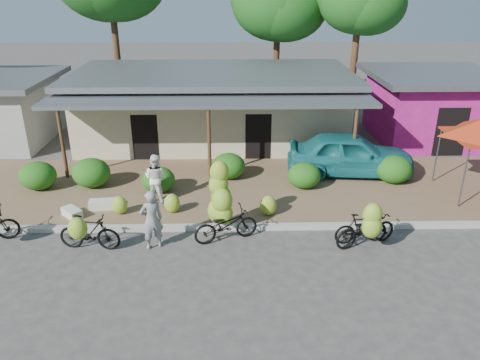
{
  "coord_description": "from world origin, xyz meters",
  "views": [
    {
      "loc": [
        0.82,
        -10.97,
        7.27
      ],
      "look_at": [
        1.12,
        3.15,
        1.2
      ],
      "focal_mm": 35.0,
      "sensor_mm": 36.0,
      "label": 1
    }
  ],
  "objects_px": {
    "bike_center": "(223,211)",
    "vendor": "(152,220)",
    "sack_far": "(72,213)",
    "bystander": "(156,178)",
    "bike_far_right": "(366,229)",
    "bike_right": "(365,226)",
    "sack_near": "(102,204)",
    "teal_van": "(350,154)",
    "bike_left": "(88,232)",
    "tree_center_right": "(274,1)"
  },
  "relations": [
    {
      "from": "tree_center_right",
      "to": "sack_near",
      "type": "height_order",
      "value": "tree_center_right"
    },
    {
      "from": "tree_center_right",
      "to": "sack_far",
      "type": "bearing_deg",
      "value": -119.03
    },
    {
      "from": "bike_center",
      "to": "vendor",
      "type": "distance_m",
      "value": 2.13
    },
    {
      "from": "sack_near",
      "to": "teal_van",
      "type": "height_order",
      "value": "teal_van"
    },
    {
      "from": "bike_left",
      "to": "vendor",
      "type": "relative_size",
      "value": 1.03
    },
    {
      "from": "bike_center",
      "to": "bike_right",
      "type": "relative_size",
      "value": 1.41
    },
    {
      "from": "bystander",
      "to": "bike_far_right",
      "type": "bearing_deg",
      "value": 178.37
    },
    {
      "from": "teal_van",
      "to": "bystander",
      "type": "bearing_deg",
      "value": 113.3
    },
    {
      "from": "bike_far_right",
      "to": "teal_van",
      "type": "height_order",
      "value": "teal_van"
    },
    {
      "from": "vendor",
      "to": "bike_right",
      "type": "bearing_deg",
      "value": 155.93
    },
    {
      "from": "bike_right",
      "to": "bike_far_right",
      "type": "height_order",
      "value": "bike_right"
    },
    {
      "from": "bike_left",
      "to": "bike_center",
      "type": "xyz_separation_m",
      "value": [
        3.88,
        0.7,
        0.26
      ]
    },
    {
      "from": "bike_right",
      "to": "vendor",
      "type": "height_order",
      "value": "vendor"
    },
    {
      "from": "bike_far_right",
      "to": "teal_van",
      "type": "xyz_separation_m",
      "value": [
        0.76,
        5.27,
        0.43
      ]
    },
    {
      "from": "tree_center_right",
      "to": "bike_center",
      "type": "distance_m",
      "value": 16.2
    },
    {
      "from": "bike_center",
      "to": "bike_far_right",
      "type": "height_order",
      "value": "bike_center"
    },
    {
      "from": "bike_center",
      "to": "teal_van",
      "type": "relative_size",
      "value": 0.49
    },
    {
      "from": "teal_van",
      "to": "sack_far",
      "type": "bearing_deg",
      "value": 115.22
    },
    {
      "from": "bike_far_right",
      "to": "bike_left",
      "type": "bearing_deg",
      "value": 71.08
    },
    {
      "from": "sack_far",
      "to": "bystander",
      "type": "height_order",
      "value": "bystander"
    },
    {
      "from": "sack_near",
      "to": "bike_far_right",
      "type": "bearing_deg",
      "value": -15.81
    },
    {
      "from": "bike_center",
      "to": "bike_far_right",
      "type": "relative_size",
      "value": 1.13
    },
    {
      "from": "bike_right",
      "to": "bystander",
      "type": "distance_m",
      "value": 7.17
    },
    {
      "from": "bike_left",
      "to": "teal_van",
      "type": "bearing_deg",
      "value": -51.64
    },
    {
      "from": "sack_far",
      "to": "vendor",
      "type": "height_order",
      "value": "vendor"
    },
    {
      "from": "bike_far_right",
      "to": "bike_right",
      "type": "bearing_deg",
      "value": 121.3
    },
    {
      "from": "sack_far",
      "to": "teal_van",
      "type": "bearing_deg",
      "value": 19.42
    },
    {
      "from": "bike_far_right",
      "to": "vendor",
      "type": "xyz_separation_m",
      "value": [
        -6.24,
        -0.0,
        0.39
      ]
    },
    {
      "from": "bike_right",
      "to": "bystander",
      "type": "relative_size",
      "value": 0.98
    },
    {
      "from": "bike_left",
      "to": "sack_near",
      "type": "height_order",
      "value": "bike_left"
    },
    {
      "from": "sack_near",
      "to": "vendor",
      "type": "height_order",
      "value": "vendor"
    },
    {
      "from": "bike_center",
      "to": "sack_near",
      "type": "xyz_separation_m",
      "value": [
        -4.13,
        1.78,
        -0.61
      ]
    },
    {
      "from": "bike_far_right",
      "to": "bystander",
      "type": "distance_m",
      "value": 7.2
    },
    {
      "from": "bike_right",
      "to": "bike_far_right",
      "type": "relative_size",
      "value": 0.8
    },
    {
      "from": "tree_center_right",
      "to": "bike_far_right",
      "type": "height_order",
      "value": "tree_center_right"
    },
    {
      "from": "bystander",
      "to": "sack_near",
      "type": "bearing_deg",
      "value": 41.71
    },
    {
      "from": "bike_center",
      "to": "tree_center_right",
      "type": "bearing_deg",
      "value": -29.51
    },
    {
      "from": "sack_far",
      "to": "vendor",
      "type": "relative_size",
      "value": 0.41
    },
    {
      "from": "bike_right",
      "to": "sack_far",
      "type": "distance_m",
      "value": 9.28
    },
    {
      "from": "bike_far_right",
      "to": "bystander",
      "type": "height_order",
      "value": "bystander"
    },
    {
      "from": "bike_left",
      "to": "sack_far",
      "type": "bearing_deg",
      "value": 36.67
    },
    {
      "from": "bike_left",
      "to": "vendor",
      "type": "distance_m",
      "value": 1.85
    },
    {
      "from": "tree_center_right",
      "to": "bike_center",
      "type": "height_order",
      "value": "tree_center_right"
    },
    {
      "from": "sack_near",
      "to": "sack_far",
      "type": "bearing_deg",
      "value": -145.31
    },
    {
      "from": "sack_near",
      "to": "vendor",
      "type": "distance_m",
      "value": 3.2
    },
    {
      "from": "bike_left",
      "to": "bike_right",
      "type": "xyz_separation_m",
      "value": [
        8.0,
        0.06,
        0.07
      ]
    },
    {
      "from": "tree_center_right",
      "to": "vendor",
      "type": "relative_size",
      "value": 4.44
    },
    {
      "from": "bike_left",
      "to": "bike_far_right",
      "type": "distance_m",
      "value": 8.06
    },
    {
      "from": "bystander",
      "to": "vendor",
      "type": "bearing_deg",
      "value": 118.67
    },
    {
      "from": "bystander",
      "to": "teal_van",
      "type": "relative_size",
      "value": 0.35
    }
  ]
}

